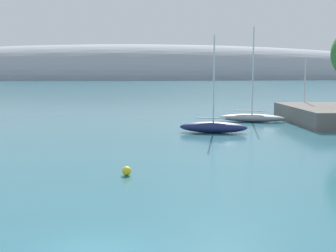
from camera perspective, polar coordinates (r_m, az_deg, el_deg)
distant_ridge at (r=257.90m, az=-4.00°, el=5.83°), size 385.76×51.63×38.49m
sailboat_navy_near_shore at (r=43.80m, az=5.65°, el=-0.08°), size 6.65×3.13×9.21m
sailboat_teal_mid_mooring at (r=61.05m, az=16.53°, el=1.61°), size 4.08×6.76×7.58m
sailboat_grey_end_of_line at (r=53.39m, az=10.39°, el=1.10°), size 7.72×3.93×10.74m
mooring_buoy_yellow at (r=26.48m, az=-5.16°, el=-5.59°), size 0.54×0.54×0.54m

